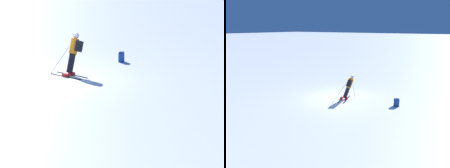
# 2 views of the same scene
# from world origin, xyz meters

# --- Properties ---
(ground_plane) EXTENTS (300.00, 300.00, 0.00)m
(ground_plane) POSITION_xyz_m (0.00, 0.00, 0.00)
(ground_plane) COLOR white
(skier) EXTENTS (1.49, 1.76, 1.78)m
(skier) POSITION_xyz_m (-0.85, -0.07, 0.98)
(skier) COLOR black
(skier) RESTS_ON ground
(spare_backpack) EXTENTS (0.37, 0.35, 0.50)m
(spare_backpack) POSITION_xyz_m (-3.94, -0.64, 0.24)
(spare_backpack) COLOR #194293
(spare_backpack) RESTS_ON ground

